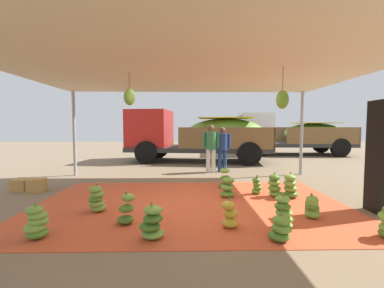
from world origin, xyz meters
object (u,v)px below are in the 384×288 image
object	(u,v)px
banana_bunch_11	(228,188)
cargo_truck_far	(289,134)
worker_0	(211,145)
crate_0	(22,184)
banana_bunch_12	(97,200)
worker_1	(222,146)
banana_bunch_9	(290,187)
banana_bunch_1	(257,186)
banana_bunch_10	(275,186)
banana_bunch_4	(230,215)
banana_bunch_6	(37,223)
banana_bunch_7	(283,213)
banana_bunch_3	(280,229)
banana_bunch_2	(152,223)
banana_bunch_8	(127,210)
cargo_truck_main	(196,134)
banana_bunch_5	(312,207)
banana_bunch_0	(225,179)
crate_1	(37,185)

from	to	relation	value
banana_bunch_11	cargo_truck_far	bearing A→B (deg)	61.00
worker_0	crate_0	size ratio (longest dim) A/B	4.13
banana_bunch_12	worker_1	distance (m)	5.34
worker_1	banana_bunch_9	bearing A→B (deg)	-73.02
banana_bunch_1	banana_bunch_10	bearing A→B (deg)	-36.32
banana_bunch_4	banana_bunch_6	xyz separation A→B (m)	(-2.86, -0.34, 0.02)
banana_bunch_1	banana_bunch_7	size ratio (longest dim) A/B	0.78
banana_bunch_3	cargo_truck_far	xyz separation A→B (m)	(4.69, 11.43, 1.04)
banana_bunch_2	banana_bunch_3	bearing A→B (deg)	-3.61
banana_bunch_3	banana_bunch_7	xyz separation A→B (m)	(0.20, 0.43, 0.08)
banana_bunch_6	banana_bunch_10	distance (m)	4.70
banana_bunch_8	banana_bunch_9	bearing A→B (deg)	23.95
banana_bunch_7	cargo_truck_far	size ratio (longest dim) A/B	0.09
banana_bunch_12	cargo_truck_main	distance (m)	7.64
banana_bunch_10	cargo_truck_main	xyz separation A→B (m)	(-1.59, 6.28, 1.01)
banana_bunch_5	worker_0	xyz separation A→B (m)	(-1.35, 4.70, 0.79)
banana_bunch_5	crate_0	bearing A→B (deg)	161.24
banana_bunch_7	worker_1	world-z (taller)	worker_1
banana_bunch_2	banana_bunch_9	xyz separation A→B (m)	(2.85, 2.06, 0.03)
banana_bunch_0	banana_bunch_6	xyz separation A→B (m)	(-3.18, -3.00, -0.02)
banana_bunch_0	banana_bunch_8	size ratio (longest dim) A/B	1.05
worker_1	crate_0	distance (m)	6.15
banana_bunch_9	banana_bunch_11	xyz separation A→B (m)	(-1.41, 0.08, -0.04)
banana_bunch_0	crate_1	distance (m)	4.78
banana_bunch_1	banana_bunch_11	world-z (taller)	banana_bunch_11
banana_bunch_4	cargo_truck_far	size ratio (longest dim) A/B	0.07
banana_bunch_10	worker_1	bearing A→B (deg)	102.32
crate_1	banana_bunch_11	bearing A→B (deg)	-7.85
banana_bunch_7	crate_1	bearing A→B (deg)	154.92
banana_bunch_7	banana_bunch_6	bearing A→B (deg)	-175.88
banana_bunch_9	cargo_truck_main	distance (m)	6.73
banana_bunch_10	banana_bunch_12	xyz separation A→B (m)	(-3.72, -0.99, -0.01)
banana_bunch_10	cargo_truck_main	world-z (taller)	cargo_truck_main
banana_bunch_0	banana_bunch_3	world-z (taller)	banana_bunch_0
banana_bunch_0	banana_bunch_9	bearing A→B (deg)	-36.21
banana_bunch_3	banana_bunch_11	world-z (taller)	banana_bunch_11
banana_bunch_8	banana_bunch_3	bearing A→B (deg)	-16.40
banana_bunch_0	cargo_truck_main	size ratio (longest dim) A/B	0.09
banana_bunch_0	banana_bunch_12	bearing A→B (deg)	-145.35
banana_bunch_9	banana_bunch_6	bearing A→B (deg)	-156.01
banana_bunch_6	banana_bunch_8	bearing A→B (deg)	24.10
banana_bunch_10	crate_0	bearing A→B (deg)	172.68
banana_bunch_11	crate_1	size ratio (longest dim) A/B	1.33
cargo_truck_far	cargo_truck_main	bearing A→B (deg)	-152.74
crate_0	banana_bunch_1	bearing A→B (deg)	-5.32
banana_bunch_3	banana_bunch_12	world-z (taller)	banana_bunch_12
crate_1	banana_bunch_8	bearing A→B (deg)	-38.75
worker_0	banana_bunch_8	bearing A→B (deg)	-110.82
banana_bunch_2	banana_bunch_8	world-z (taller)	banana_bunch_8
banana_bunch_6	cargo_truck_main	distance (m)	8.84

